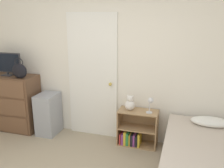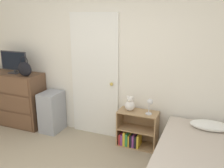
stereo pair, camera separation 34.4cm
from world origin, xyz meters
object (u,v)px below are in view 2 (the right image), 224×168
at_px(teddy_bear, 130,104).
at_px(desk_lamp, 150,104).
at_px(bookshelf, 135,132).
at_px(storage_bin, 52,112).
at_px(dresser, 17,99).
at_px(tv, 14,62).
at_px(handbag, 25,69).

bearing_deg(teddy_bear, desk_lamp, -7.22).
xyz_separation_m(bookshelf, teddy_bear, (-0.10, -0.00, 0.46)).
xyz_separation_m(storage_bin, bookshelf, (1.55, 0.06, -0.13)).
height_order(dresser, bookshelf, dresser).
height_order(storage_bin, teddy_bear, teddy_bear).
height_order(dresser, tv, tv).
relative_size(storage_bin, bookshelf, 1.15).
bearing_deg(storage_bin, dresser, -179.11).
xyz_separation_m(tv, teddy_bear, (2.19, 0.07, -0.53)).
distance_m(handbag, storage_bin, 0.89).
distance_m(dresser, handbag, 0.74).
distance_m(handbag, teddy_bear, 1.91).
height_order(bookshelf, desk_lamp, desk_lamp).
relative_size(handbag, teddy_bear, 1.43).
distance_m(tv, bookshelf, 2.50).
xyz_separation_m(teddy_bear, desk_lamp, (0.33, -0.04, 0.07)).
relative_size(tv, desk_lamp, 2.23).
bearing_deg(bookshelf, teddy_bear, -179.81).
relative_size(dresser, bookshelf, 1.65).
distance_m(handbag, bookshelf, 2.16).
height_order(tv, teddy_bear, tv).
bearing_deg(teddy_bear, bookshelf, 0.19).
bearing_deg(desk_lamp, bookshelf, 169.69).
distance_m(dresser, desk_lamp, 2.55).
relative_size(dresser, desk_lamp, 4.11).
distance_m(tv, storage_bin, 1.14).
bearing_deg(teddy_bear, tv, -178.07).
xyz_separation_m(bookshelf, desk_lamp, (0.23, -0.04, 0.53)).
bearing_deg(handbag, desk_lamp, 3.97).
xyz_separation_m(dresser, bookshelf, (2.31, 0.07, -0.28)).
height_order(handbag, desk_lamp, handbag).
height_order(storage_bin, bookshelf, storage_bin).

